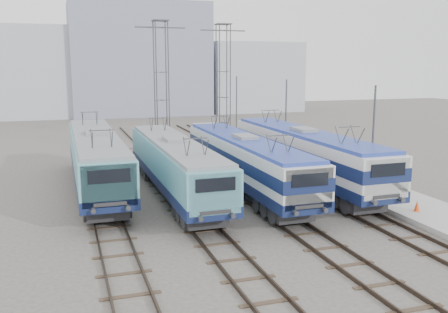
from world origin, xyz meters
TOP-DOWN VIEW (x-y plane):
  - ground at (0.00, 0.00)m, footprint 160.00×160.00m
  - platform at (10.20, 8.00)m, footprint 4.00×70.00m
  - locomotive_far_left at (-6.75, 9.83)m, footprint 2.91×18.41m
  - locomotive_center_left at (-2.25, 6.72)m, footprint 2.75×17.38m
  - locomotive_center_right at (2.25, 6.28)m, footprint 2.77×17.51m
  - locomotive_far_right at (6.75, 6.97)m, footprint 2.92×18.48m
  - catenary_tower_west at (0.00, 22.00)m, footprint 4.50×1.20m
  - catenary_tower_east at (6.50, 24.00)m, footprint 4.50×1.20m
  - mast_front at (8.60, 2.00)m, footprint 0.12×0.12m
  - mast_mid at (8.60, 14.00)m, footprint 0.12×0.12m
  - mast_rear at (8.60, 26.00)m, footprint 0.12×0.12m
  - safety_cone at (9.38, -1.24)m, footprint 0.32×0.32m
  - building_west at (-14.00, 62.00)m, footprint 18.00×12.00m
  - building_center at (4.00, 62.00)m, footprint 22.00×14.00m
  - building_east at (24.00, 62.00)m, footprint 16.00×12.00m

SIDE VIEW (x-z plane):
  - ground at x=0.00m, z-range 0.00..0.00m
  - platform at x=10.20m, z-range 0.00..0.30m
  - safety_cone at x=9.38m, z-range 0.30..0.91m
  - locomotive_center_left at x=-2.25m, z-range 0.54..3.81m
  - locomotive_center_right at x=2.25m, z-range 0.59..3.89m
  - locomotive_far_left at x=-6.75m, z-range 0.56..4.02m
  - locomotive_far_right at x=6.75m, z-range 0.62..4.09m
  - mast_front at x=8.60m, z-range 0.00..7.00m
  - mast_mid at x=8.60m, z-range 0.00..7.00m
  - mast_rear at x=8.60m, z-range 0.00..7.00m
  - building_east at x=24.00m, z-range 0.00..12.00m
  - catenary_tower_west at x=0.00m, z-range 0.64..12.64m
  - catenary_tower_east at x=6.50m, z-range 0.64..12.64m
  - building_west at x=-14.00m, z-range 0.00..14.00m
  - building_center at x=4.00m, z-range 0.00..18.00m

